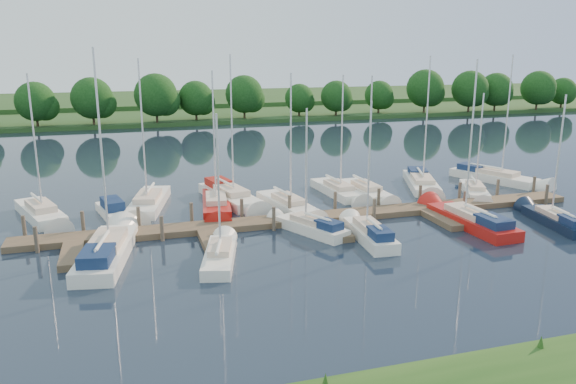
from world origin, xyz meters
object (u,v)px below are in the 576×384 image
object	(u,v)px
motorboat	(114,212)
sailboat_n_5	(289,207)
dock	(322,220)
sailboat_n_0	(42,215)
sailboat_s_2	(310,228)

from	to	relation	value
motorboat	sailboat_n_5	xyz separation A→B (m)	(12.47, -1.97, -0.06)
dock	sailboat_n_5	bearing A→B (deg)	108.57
dock	motorboat	bearing A→B (deg)	157.59
sailboat_n_0	sailboat_s_2	bearing A→B (deg)	133.79
dock	sailboat_n_5	world-z (taller)	sailboat_n_5
dock	sailboat_n_5	size ratio (longest dim) A/B	3.86
motorboat	sailboat_n_5	distance (m)	12.62
sailboat_s_2	sailboat_n_5	bearing A→B (deg)	61.99
sailboat_n_0	dock	bearing A→B (deg)	140.12
sailboat_n_0	motorboat	bearing A→B (deg)	149.27
dock	motorboat	size ratio (longest dim) A/B	7.40
dock	sailboat_s_2	distance (m)	2.25
sailboat_n_0	motorboat	size ratio (longest dim) A/B	1.95
sailboat_n_5	sailboat_s_2	xyz separation A→B (m)	(-0.23, -5.38, 0.06)
dock	sailboat_n_5	distance (m)	3.88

